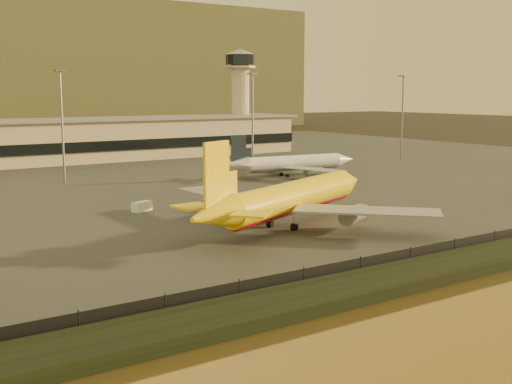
% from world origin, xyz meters
% --- Properties ---
extents(ground, '(900.00, 900.00, 0.00)m').
position_xyz_m(ground, '(0.00, 0.00, 0.00)').
color(ground, black).
rests_on(ground, ground).
extents(embankment, '(320.00, 7.00, 1.40)m').
position_xyz_m(embankment, '(0.00, -17.00, 0.70)').
color(embankment, black).
rests_on(embankment, ground).
extents(tarmac, '(320.00, 220.00, 0.20)m').
position_xyz_m(tarmac, '(0.00, 95.00, 0.10)').
color(tarmac, '#2D2D2D').
rests_on(tarmac, ground).
extents(perimeter_fence, '(300.00, 0.05, 2.20)m').
position_xyz_m(perimeter_fence, '(0.00, -13.00, 1.30)').
color(perimeter_fence, black).
rests_on(perimeter_fence, tarmac).
extents(control_tower, '(11.20, 11.20, 35.50)m').
position_xyz_m(control_tower, '(70.00, 131.00, 21.66)').
color(control_tower, tan).
rests_on(control_tower, tarmac).
extents(apron_light_masts, '(152.20, 12.20, 25.40)m').
position_xyz_m(apron_light_masts, '(15.00, 75.00, 15.70)').
color(apron_light_masts, slate).
rests_on(apron_light_masts, tarmac).
extents(dhl_cargo_jet, '(45.80, 43.34, 14.28)m').
position_xyz_m(dhl_cargo_jet, '(4.23, 13.52, 4.46)').
color(dhl_cargo_jet, yellow).
rests_on(dhl_cargo_jet, tarmac).
extents(white_narrowbody_jet, '(36.65, 35.53, 10.52)m').
position_xyz_m(white_narrowbody_jet, '(40.22, 61.05, 3.34)').
color(white_narrowbody_jet, silver).
rests_on(white_narrowbody_jet, tarmac).
extents(gse_vehicle_yellow, '(4.76, 2.52, 2.06)m').
position_xyz_m(gse_vehicle_yellow, '(22.96, 31.42, 1.23)').
color(gse_vehicle_yellow, yellow).
rests_on(gse_vehicle_yellow, tarmac).
extents(gse_vehicle_white, '(4.01, 2.94, 1.65)m').
position_xyz_m(gse_vehicle_white, '(-9.77, 37.82, 1.02)').
color(gse_vehicle_white, silver).
rests_on(gse_vehicle_white, tarmac).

